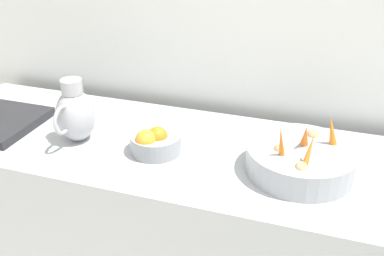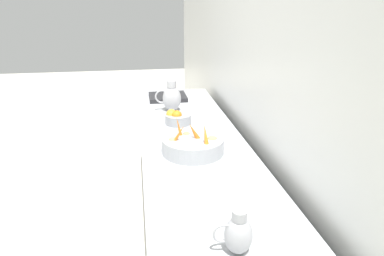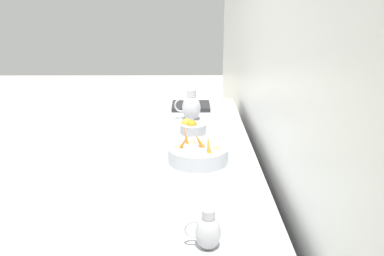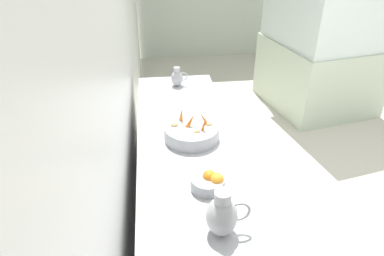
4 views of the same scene
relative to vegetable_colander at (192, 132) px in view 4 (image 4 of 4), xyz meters
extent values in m
plane|color=beige|center=(1.47, -0.06, -0.94)|extent=(14.56, 14.56, 0.00)
cube|color=white|center=(-0.48, 0.29, 0.56)|extent=(0.10, 7.71, 3.00)
cube|color=#ADAFB5|center=(-0.03, -0.21, -0.50)|extent=(0.68, 2.68, 0.89)
cylinder|color=#9EA0A5|center=(0.00, 0.00, 0.00)|extent=(0.38, 0.38, 0.09)
torus|color=#9EA0A5|center=(0.00, 0.00, -0.04)|extent=(0.22, 0.22, 0.01)
cone|color=orange|center=(-0.01, 0.00, 0.08)|extent=(0.09, 0.04, 0.13)
cone|color=orange|center=(0.07, -0.06, 0.09)|extent=(0.06, 0.05, 0.14)
cone|color=orange|center=(-0.06, 0.09, 0.09)|extent=(0.05, 0.07, 0.14)
cone|color=orange|center=(0.09, 0.03, 0.08)|extent=(0.09, 0.05, 0.12)
ellipsoid|color=#9E7F56|center=(0.03, -0.07, 0.04)|extent=(0.05, 0.04, 0.04)
ellipsoid|color=tan|center=(-0.11, 0.03, 0.04)|extent=(0.06, 0.05, 0.04)
ellipsoid|color=tan|center=(0.12, 0.01, 0.04)|extent=(0.05, 0.04, 0.04)
cylinder|color=gray|center=(0.03, -0.53, -0.01)|extent=(0.19, 0.19, 0.07)
sphere|color=orange|center=(0.04, -0.52, 0.02)|extent=(0.08, 0.08, 0.08)
sphere|color=orange|center=(0.07, -0.55, 0.02)|extent=(0.08, 0.08, 0.08)
ellipsoid|color=#A3A3A8|center=(0.04, -0.86, 0.06)|extent=(0.15, 0.15, 0.21)
cylinder|color=#A3A3A8|center=(0.04, -0.86, 0.18)|extent=(0.08, 0.08, 0.06)
torus|color=#A3A3A8|center=(0.12, -0.86, 0.08)|extent=(0.11, 0.01, 0.11)
ellipsoid|color=#A3A3A8|center=(-0.02, 0.90, 0.02)|extent=(0.11, 0.11, 0.15)
cylinder|color=#A3A3A8|center=(-0.02, 0.90, 0.11)|extent=(0.06, 0.06, 0.04)
torus|color=#A3A3A8|center=(0.03, 0.90, 0.04)|extent=(0.08, 0.01, 0.08)
cube|color=#B7C6AD|center=(1.94, 2.10, -0.51)|extent=(1.42, 1.48, 0.87)
camera|label=1|loc=(1.33, 0.05, 0.78)|focal=40.44mm
camera|label=2|loc=(0.31, 1.91, 0.83)|focal=32.66mm
camera|label=3|loc=(0.05, 2.31, 0.94)|focal=37.80mm
camera|label=4|loc=(-0.24, -2.02, 1.25)|focal=32.71mm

